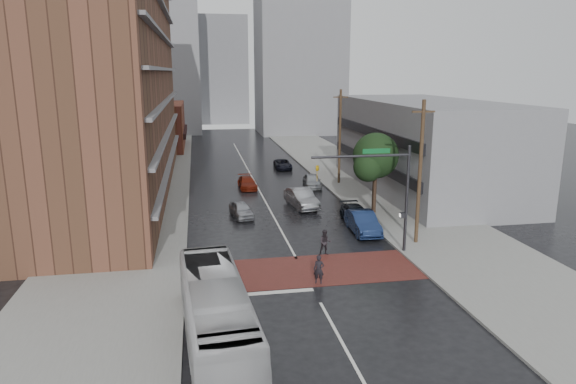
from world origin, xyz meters
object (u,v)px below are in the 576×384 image
pedestrian_b (325,242)px  car_travel_c (247,183)px  suv_travel (283,164)px  car_parked_far (312,181)px  pedestrian_a (319,270)px  car_parked_mid (356,214)px  transit_bus (216,314)px  car_travel_a (241,210)px  car_travel_b (302,198)px  car_parked_near (363,222)px

pedestrian_b → car_travel_c: size_ratio=0.41×
suv_travel → car_parked_far: car_parked_far is taller
pedestrian_a → car_parked_mid: size_ratio=0.38×
transit_bus → car_travel_a: 20.53m
car_travel_b → car_travel_a: bearing=-166.8°
car_travel_c → car_parked_far: bearing=-7.9°
transit_bus → car_travel_b: bearing=65.5°
pedestrian_a → car_travel_b: same height
car_travel_b → car_travel_c: bearing=107.0°
pedestrian_a → pedestrian_b: (1.50, 4.50, 0.01)m
car_travel_c → car_travel_a: bearing=-100.3°
pedestrian_a → car_parked_far: 24.86m
pedestrian_a → car_parked_mid: pedestrian_a is taller
car_travel_c → car_parked_mid: car_parked_mid is taller
car_travel_c → car_parked_far: (6.69, -0.69, 0.10)m
car_travel_c → car_parked_mid: 15.42m
transit_bus → car_parked_far: size_ratio=2.65×
transit_bus → car_parked_far: transit_bus is taller
transit_bus → car_parked_mid: bearing=51.8°
transit_bus → car_travel_c: (4.40, 30.93, -0.93)m
car_travel_b → car_travel_c: car_travel_b is taller
pedestrian_b → car_travel_a: size_ratio=0.45×
car_parked_far → car_parked_mid: bearing=-82.0°
pedestrian_b → car_parked_near: pedestrian_b is taller
car_travel_b → car_parked_far: (2.70, 7.74, -0.12)m
car_parked_near → car_parked_mid: bearing=84.8°
transit_bus → suv_travel: bearing=72.5°
car_travel_c → car_parked_near: size_ratio=0.85×
transit_bus → suv_travel: size_ratio=2.59×
pedestrian_b → car_parked_mid: bearing=63.3°
suv_travel → car_parked_near: size_ratio=0.87×
car_travel_c → car_parked_near: bearing=-68.8°
transit_bus → car_travel_a: bearing=78.0°
car_travel_a → car_travel_c: bearing=72.7°
suv_travel → transit_bus: bearing=-101.5°
pedestrian_a → pedestrian_b: bearing=94.4°
transit_bus → car_travel_c: bearing=77.9°
car_travel_c → car_parked_near: (7.03, -16.42, 0.20)m
transit_bus → car_parked_near: transit_bus is taller
suv_travel → car_parked_mid: car_parked_mid is taller
transit_bus → pedestrian_a: 8.45m
car_parked_near → car_parked_far: 15.74m
car_travel_a → car_parked_near: size_ratio=0.76×
pedestrian_b → car_parked_far: (3.59, 19.84, -0.14)m
car_parked_far → pedestrian_a: bearing=-97.0°
suv_travel → car_travel_c: bearing=-116.3°
car_travel_b → suv_travel: (1.42, 18.52, -0.24)m
suv_travel → car_parked_mid: (1.99, -23.62, 0.05)m
car_travel_a → car_parked_mid: car_parked_mid is taller
car_travel_b → car_parked_mid: (3.41, -5.09, -0.19)m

